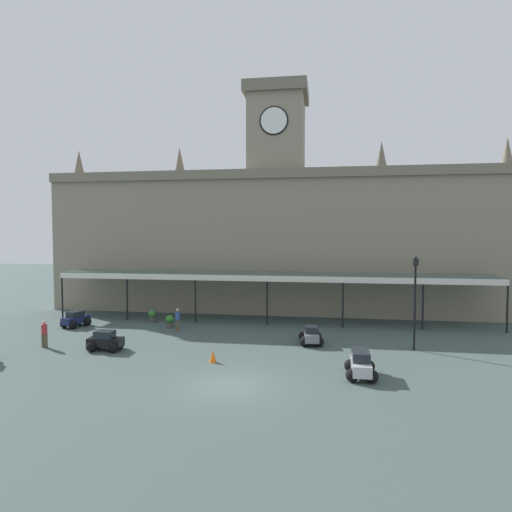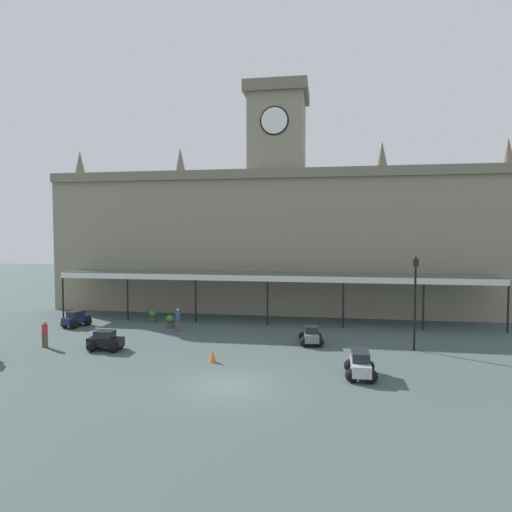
{
  "view_description": "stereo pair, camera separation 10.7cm",
  "coord_description": "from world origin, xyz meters",
  "px_view_note": "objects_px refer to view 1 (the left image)",
  "views": [
    {
      "loc": [
        4.29,
        -19.42,
        7.08
      ],
      "look_at": [
        0.0,
        7.95,
        5.6
      ],
      "focal_mm": 30.61,
      "sensor_mm": 36.0,
      "label": 1
    },
    {
      "loc": [
        4.4,
        -19.41,
        7.08
      ],
      "look_at": [
        0.0,
        7.95,
        5.6
      ],
      "focal_mm": 30.61,
      "sensor_mm": 36.0,
      "label": 2
    }
  ],
  "objects_px": {
    "planter_forecourt_centre": "(152,316)",
    "pedestrian_near_entrance": "(44,333)",
    "traffic_cone": "(213,356)",
    "car_navy_sedan": "(76,320)",
    "planter_by_canopy": "(170,321)",
    "pedestrian_beside_cars": "(178,319)",
    "car_grey_sedan": "(311,336)",
    "car_silver_estate": "(361,366)",
    "car_black_sedan": "(105,342)",
    "victorian_lamppost": "(415,293)"
  },
  "relations": [
    {
      "from": "pedestrian_near_entrance",
      "to": "pedestrian_beside_cars",
      "type": "bearing_deg",
      "value": 39.01
    },
    {
      "from": "car_black_sedan",
      "to": "pedestrian_near_entrance",
      "type": "bearing_deg",
      "value": 178.83
    },
    {
      "from": "car_silver_estate",
      "to": "planter_forecourt_centre",
      "type": "height_order",
      "value": "car_silver_estate"
    },
    {
      "from": "car_grey_sedan",
      "to": "pedestrian_beside_cars",
      "type": "xyz_separation_m",
      "value": [
        -9.55,
        2.09,
        0.41
      ]
    },
    {
      "from": "traffic_cone",
      "to": "planter_forecourt_centre",
      "type": "bearing_deg",
      "value": 127.66
    },
    {
      "from": "victorian_lamppost",
      "to": "car_navy_sedan",
      "type": "bearing_deg",
      "value": 173.08
    },
    {
      "from": "car_navy_sedan",
      "to": "victorian_lamppost",
      "type": "bearing_deg",
      "value": -6.92
    },
    {
      "from": "car_silver_estate",
      "to": "planter_by_canopy",
      "type": "height_order",
      "value": "car_silver_estate"
    },
    {
      "from": "planter_forecourt_centre",
      "to": "pedestrian_near_entrance",
      "type": "bearing_deg",
      "value": -113.9
    },
    {
      "from": "car_navy_sedan",
      "to": "pedestrian_beside_cars",
      "type": "xyz_separation_m",
      "value": [
        8.12,
        -0.31,
        0.41
      ]
    },
    {
      "from": "pedestrian_near_entrance",
      "to": "traffic_cone",
      "type": "distance_m",
      "value": 11.18
    },
    {
      "from": "car_navy_sedan",
      "to": "planter_forecourt_centre",
      "type": "height_order",
      "value": "car_navy_sedan"
    },
    {
      "from": "victorian_lamppost",
      "to": "planter_forecourt_centre",
      "type": "bearing_deg",
      "value": 164.09
    },
    {
      "from": "planter_by_canopy",
      "to": "car_black_sedan",
      "type": "bearing_deg",
      "value": -104.15
    },
    {
      "from": "pedestrian_near_entrance",
      "to": "traffic_cone",
      "type": "xyz_separation_m",
      "value": [
        11.08,
        -1.43,
        -0.56
      ]
    },
    {
      "from": "car_silver_estate",
      "to": "car_navy_sedan",
      "type": "bearing_deg",
      "value": 157.52
    },
    {
      "from": "car_navy_sedan",
      "to": "pedestrian_beside_cars",
      "type": "distance_m",
      "value": 8.13
    },
    {
      "from": "planter_forecourt_centre",
      "to": "car_navy_sedan",
      "type": "bearing_deg",
      "value": -153.97
    },
    {
      "from": "car_silver_estate",
      "to": "victorian_lamppost",
      "type": "height_order",
      "value": "victorian_lamppost"
    },
    {
      "from": "car_grey_sedan",
      "to": "car_black_sedan",
      "type": "distance_m",
      "value": 12.65
    },
    {
      "from": "car_grey_sedan",
      "to": "car_black_sedan",
      "type": "bearing_deg",
      "value": -164.31
    },
    {
      "from": "planter_by_canopy",
      "to": "pedestrian_beside_cars",
      "type": "bearing_deg",
      "value": -46.55
    },
    {
      "from": "traffic_cone",
      "to": "car_navy_sedan",
      "type": "bearing_deg",
      "value": 150.13
    },
    {
      "from": "car_navy_sedan",
      "to": "car_black_sedan",
      "type": "relative_size",
      "value": 1.06
    },
    {
      "from": "pedestrian_beside_cars",
      "to": "victorian_lamppost",
      "type": "bearing_deg",
      "value": -9.31
    },
    {
      "from": "car_navy_sedan",
      "to": "pedestrian_near_entrance",
      "type": "xyz_separation_m",
      "value": [
        1.41,
        -5.74,
        0.41
      ]
    },
    {
      "from": "car_navy_sedan",
      "to": "pedestrian_beside_cars",
      "type": "relative_size",
      "value": 1.33
    },
    {
      "from": "car_grey_sedan",
      "to": "car_navy_sedan",
      "type": "xyz_separation_m",
      "value": [
        -17.67,
        2.41,
        0.0
      ]
    },
    {
      "from": "pedestrian_near_entrance",
      "to": "traffic_cone",
      "type": "height_order",
      "value": "pedestrian_near_entrance"
    },
    {
      "from": "car_silver_estate",
      "to": "pedestrian_near_entrance",
      "type": "bearing_deg",
      "value": 172.01
    },
    {
      "from": "pedestrian_near_entrance",
      "to": "car_grey_sedan",
      "type": "bearing_deg",
      "value": 11.61
    },
    {
      "from": "car_silver_estate",
      "to": "planter_by_canopy",
      "type": "relative_size",
      "value": 2.35
    },
    {
      "from": "car_grey_sedan",
      "to": "traffic_cone",
      "type": "distance_m",
      "value": 7.04
    },
    {
      "from": "pedestrian_beside_cars",
      "to": "pedestrian_near_entrance",
      "type": "relative_size",
      "value": 1.0
    },
    {
      "from": "car_navy_sedan",
      "to": "planter_by_canopy",
      "type": "distance_m",
      "value": 7.17
    },
    {
      "from": "traffic_cone",
      "to": "victorian_lamppost",
      "type": "bearing_deg",
      "value": 20.61
    },
    {
      "from": "victorian_lamppost",
      "to": "planter_by_canopy",
      "type": "distance_m",
      "value": 17.37
    },
    {
      "from": "car_silver_estate",
      "to": "car_black_sedan",
      "type": "height_order",
      "value": "car_silver_estate"
    },
    {
      "from": "car_grey_sedan",
      "to": "traffic_cone",
      "type": "height_order",
      "value": "car_grey_sedan"
    },
    {
      "from": "car_grey_sedan",
      "to": "planter_forecourt_centre",
      "type": "relative_size",
      "value": 2.22
    },
    {
      "from": "car_grey_sedan",
      "to": "pedestrian_near_entrance",
      "type": "height_order",
      "value": "pedestrian_near_entrance"
    },
    {
      "from": "pedestrian_beside_cars",
      "to": "planter_by_canopy",
      "type": "bearing_deg",
      "value": 133.45
    },
    {
      "from": "pedestrian_beside_cars",
      "to": "car_grey_sedan",
      "type": "bearing_deg",
      "value": -12.35
    },
    {
      "from": "pedestrian_near_entrance",
      "to": "traffic_cone",
      "type": "bearing_deg",
      "value": -7.35
    },
    {
      "from": "car_black_sedan",
      "to": "victorian_lamppost",
      "type": "bearing_deg",
      "value": 9.06
    },
    {
      "from": "car_silver_estate",
      "to": "pedestrian_near_entrance",
      "type": "xyz_separation_m",
      "value": [
        -18.87,
        2.65,
        0.34
      ]
    },
    {
      "from": "car_silver_estate",
      "to": "car_navy_sedan",
      "type": "height_order",
      "value": "car_silver_estate"
    },
    {
      "from": "pedestrian_beside_cars",
      "to": "victorian_lamppost",
      "type": "distance_m",
      "value": 16.16
    },
    {
      "from": "pedestrian_near_entrance",
      "to": "planter_forecourt_centre",
      "type": "xyz_separation_m",
      "value": [
        3.64,
        8.21,
        -0.42
      ]
    },
    {
      "from": "pedestrian_beside_cars",
      "to": "car_silver_estate",
      "type": "bearing_deg",
      "value": -33.59
    }
  ]
}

